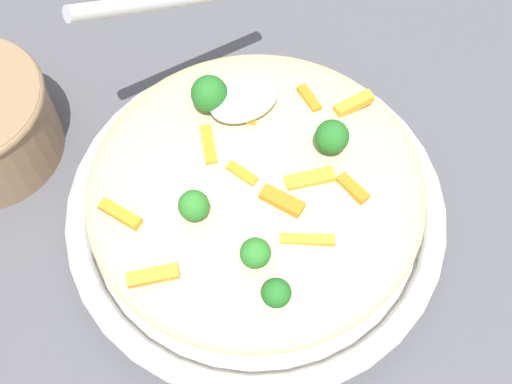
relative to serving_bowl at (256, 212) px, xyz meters
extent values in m
plane|color=#4C4C51|center=(0.00, 0.00, -0.02)|extent=(2.40, 2.40, 0.00)
cylinder|color=silver|center=(0.00, 0.00, -0.01)|extent=(0.28, 0.28, 0.02)
torus|color=silver|center=(0.00, 0.00, 0.01)|extent=(0.30, 0.30, 0.02)
torus|color=black|center=(0.00, 0.00, 0.01)|extent=(0.29, 0.29, 0.00)
ellipsoid|color=#DBC689|center=(0.00, 0.00, 0.04)|extent=(0.26, 0.26, 0.06)
cube|color=orange|center=(0.05, -0.05, 0.07)|extent=(0.01, 0.03, 0.01)
cube|color=orange|center=(0.00, -0.03, 0.07)|extent=(0.02, 0.03, 0.01)
cube|color=orange|center=(-0.01, 0.00, 0.07)|extent=(0.02, 0.03, 0.01)
cube|color=orange|center=(0.03, -0.03, 0.07)|extent=(0.04, 0.02, 0.01)
cube|color=orange|center=(-0.02, 0.03, 0.07)|extent=(0.02, 0.03, 0.01)
cube|color=orange|center=(0.07, 0.03, 0.07)|extent=(0.01, 0.03, 0.01)
cube|color=orange|center=(-0.10, 0.02, 0.07)|extent=(0.02, 0.03, 0.01)
cube|color=orange|center=(0.00, -0.07, 0.07)|extent=(0.03, 0.03, 0.01)
cube|color=orange|center=(0.03, 0.05, 0.07)|extent=(0.03, 0.03, 0.01)
cube|color=orange|center=(-0.10, -0.03, 0.07)|extent=(0.04, 0.02, 0.01)
cube|color=orange|center=(0.09, 0.01, 0.07)|extent=(0.03, 0.01, 0.01)
cylinder|color=#205B1C|center=(0.06, -0.01, 0.07)|extent=(0.01, 0.01, 0.01)
sphere|color=#236B23|center=(0.06, -0.01, 0.08)|extent=(0.02, 0.02, 0.02)
cylinder|color=#296820|center=(-0.04, -0.06, 0.07)|extent=(0.01, 0.01, 0.01)
sphere|color=#2D7A28|center=(-0.04, -0.06, 0.08)|extent=(0.02, 0.02, 0.02)
cylinder|color=#205B1C|center=(0.00, 0.07, 0.07)|extent=(0.01, 0.01, 0.01)
sphere|color=#236B23|center=(0.00, 0.07, 0.08)|extent=(0.03, 0.03, 0.03)
cylinder|color=#296820|center=(-0.06, -0.01, 0.07)|extent=(0.01, 0.01, 0.01)
sphere|color=#2D7A28|center=(-0.06, -0.01, 0.08)|extent=(0.02, 0.02, 0.02)
cylinder|color=#205B1C|center=(-0.04, -0.09, 0.07)|extent=(0.01, 0.01, 0.01)
sphere|color=#236B23|center=(-0.04, -0.09, 0.08)|extent=(0.02, 0.02, 0.02)
ellipsoid|color=#B7B7BC|center=(0.02, 0.05, 0.08)|extent=(0.06, 0.04, 0.02)
camera|label=1|loc=(-0.13, -0.20, 0.46)|focal=44.97mm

